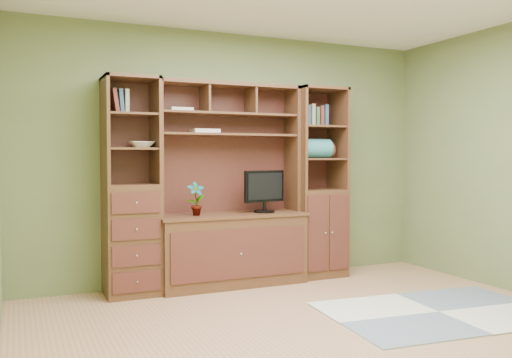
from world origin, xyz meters
name	(u,v)px	position (x,y,z in m)	size (l,w,h in m)	color
room	(336,158)	(0.00, 0.00, 1.30)	(4.60, 4.10, 2.64)	tan
center_hutch	(231,184)	(-0.13, 1.73, 1.02)	(1.54, 0.53, 2.05)	#4D2D1B
left_tower	(131,186)	(-1.13, 1.77, 1.02)	(0.50, 0.45, 2.05)	#4D2D1B
right_tower	(317,182)	(0.89, 1.77, 1.02)	(0.55, 0.45, 2.05)	#4D2D1B
rug	(438,312)	(1.09, 0.11, 0.01)	(1.85, 1.24, 0.01)	#A6ACAC
monitor	(264,184)	(0.22, 1.70, 1.03)	(0.49, 0.22, 0.60)	black
orchid	(196,199)	(-0.52, 1.70, 0.90)	(0.18, 0.12, 0.33)	#B06D3B
magazines	(205,131)	(-0.38, 1.82, 1.56)	(0.26, 0.19, 0.04)	beige
bowl	(142,145)	(-1.03, 1.77, 1.42)	(0.24, 0.24, 0.06)	white
blanket_teal	(314,148)	(0.82, 1.73, 1.39)	(0.36, 0.21, 0.21)	#2E7779
blanket_red	(318,150)	(0.95, 1.85, 1.38)	(0.33, 0.18, 0.18)	brown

